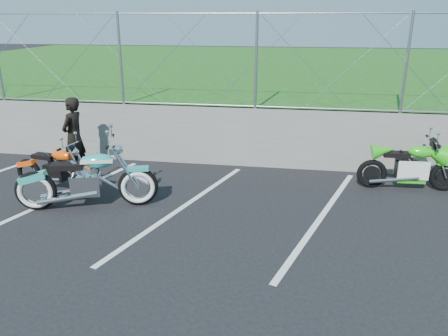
% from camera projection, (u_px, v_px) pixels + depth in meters
% --- Properties ---
extents(ground, '(90.00, 90.00, 0.00)m').
position_uv_depth(ground, '(167.00, 233.00, 6.79)').
color(ground, black).
rests_on(ground, ground).
extents(retaining_wall, '(30.00, 0.22, 1.30)m').
position_uv_depth(retaining_wall, '(210.00, 135.00, 9.84)').
color(retaining_wall, '#63635E').
rests_on(retaining_wall, ground).
extents(grass_field, '(30.00, 20.00, 1.30)m').
position_uv_depth(grass_field, '(254.00, 78.00, 19.16)').
color(grass_field, '#194E14').
rests_on(grass_field, ground).
extents(chain_link_fence, '(28.00, 0.03, 2.00)m').
position_uv_depth(chain_link_fence, '(210.00, 61.00, 9.30)').
color(chain_link_fence, gray).
rests_on(chain_link_fence, retaining_wall).
extents(parking_lines, '(18.29, 4.31, 0.01)m').
position_uv_depth(parking_lines, '(251.00, 211.00, 7.54)').
color(parking_lines, silver).
rests_on(parking_lines, ground).
extents(cruiser_turquoise, '(2.37, 0.90, 1.21)m').
position_uv_depth(cruiser_turquoise, '(89.00, 181.00, 7.56)').
color(cruiser_turquoise, black).
rests_on(cruiser_turquoise, ground).
extents(naked_orange, '(1.89, 0.64, 0.95)m').
position_uv_depth(naked_orange, '(58.00, 170.00, 8.36)').
color(naked_orange, black).
rests_on(naked_orange, ground).
extents(sportbike_green, '(1.94, 0.69, 1.00)m').
position_uv_depth(sportbike_green, '(410.00, 168.00, 8.38)').
color(sportbike_green, black).
rests_on(sportbike_green, ground).
extents(person_standing, '(0.46, 0.64, 1.63)m').
position_uv_depth(person_standing, '(74.00, 136.00, 9.18)').
color(person_standing, black).
rests_on(person_standing, ground).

